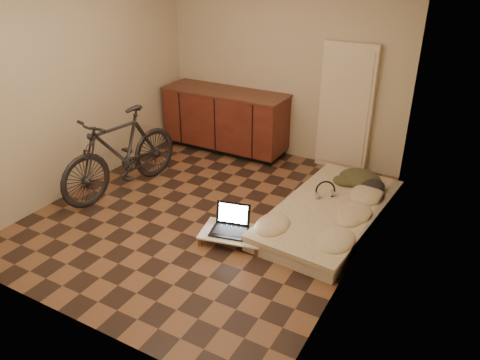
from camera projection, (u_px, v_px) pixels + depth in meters
The scene contains 10 objects.
room_shell at pixel (203, 104), 4.84m from camera, with size 3.50×4.00×2.60m.
cabinets at pixel (226, 120), 6.87m from camera, with size 1.84×0.62×0.91m.
appliance_panel at pixel (346, 108), 6.14m from camera, with size 0.70×0.10×1.70m, color beige.
bicycle at pixel (120, 148), 5.66m from camera, with size 0.52×1.76×1.14m, color black.
futon at pixel (330, 213), 5.23m from camera, with size 1.17×2.17×0.18m.
clothing_pile at pixel (363, 176), 5.62m from camera, with size 0.54×0.45×0.22m, color #383921, non-canonical shape.
headphones at pixel (325, 190), 5.34m from camera, with size 0.26×0.24×0.17m, color black, non-canonical shape.
lap_desk at pixel (233, 233), 4.85m from camera, with size 0.74×0.56×0.11m.
laptop at pixel (230, 225), 4.86m from camera, with size 0.43×0.40×0.25m.
mouse at pixel (256, 237), 4.74m from camera, with size 0.05×0.09×0.03m, color white.
Camera 1 is at (2.61, -3.90, 2.77)m, focal length 35.00 mm.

